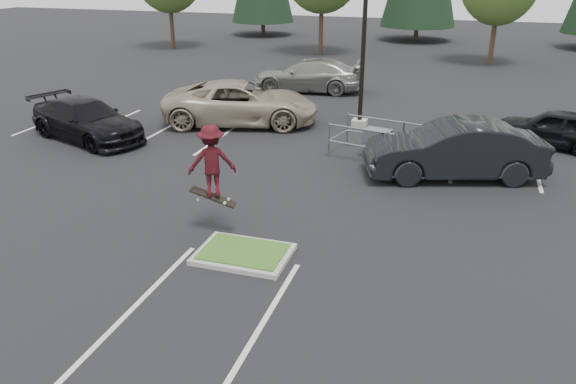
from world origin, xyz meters
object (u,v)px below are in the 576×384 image
(car_r_charc, at_px, (454,150))
(car_l_black, at_px, (85,120))
(car_l_tan, at_px, (239,103))
(car_far_silver, at_px, (309,75))
(cart_corral, at_px, (382,137))
(skateboarder, at_px, (211,162))
(car_r_black, at_px, (555,128))
(light_pole, at_px, (365,15))

(car_r_charc, bearing_deg, car_l_black, -107.28)
(car_l_tan, bearing_deg, car_r_charc, -128.63)
(car_r_charc, xyz_separation_m, car_far_silver, (-7.93, 11.00, -0.08))
(car_l_tan, relative_size, car_l_black, 1.22)
(cart_corral, height_order, car_far_silver, car_far_silver)
(skateboarder, distance_m, car_r_black, 14.01)
(car_l_tan, height_order, car_r_charc, car_r_charc)
(car_l_black, distance_m, car_far_silver, 12.54)
(cart_corral, xyz_separation_m, car_r_black, (5.99, 3.38, -0.07))
(cart_corral, bearing_deg, car_l_tan, 170.58)
(car_l_tan, height_order, car_l_black, car_l_tan)
(light_pole, bearing_deg, car_r_black, -3.81)
(car_r_charc, height_order, car_far_silver, car_r_charc)
(light_pole, relative_size, car_r_charc, 1.80)
(light_pole, relative_size, car_r_black, 2.40)
(cart_corral, relative_size, car_l_black, 0.88)
(car_r_black, height_order, car_far_silver, car_far_silver)
(skateboarder, height_order, car_far_silver, skateboarder)
(light_pole, xyz_separation_m, car_far_silver, (-3.93, 6.00, -3.72))
(car_l_black, height_order, car_r_charc, car_r_charc)
(car_far_silver, bearing_deg, skateboarder, 1.69)
(light_pole, relative_size, car_far_silver, 1.74)
(skateboarder, distance_m, car_l_tan, 10.43)
(car_r_charc, relative_size, car_r_black, 1.33)
(skateboarder, height_order, car_l_black, skateboarder)
(car_r_charc, bearing_deg, car_l_tan, -130.39)
(skateboarder, relative_size, car_l_tan, 0.32)
(car_l_tan, relative_size, car_r_charc, 1.16)
(car_r_charc, distance_m, car_r_black, 5.70)
(car_l_black, relative_size, car_far_silver, 0.92)
(car_far_silver, bearing_deg, car_r_black, 54.58)
(car_l_tan, distance_m, car_l_black, 6.27)
(skateboarder, xyz_separation_m, car_far_silver, (-2.23, 17.00, -1.10))
(car_l_tan, height_order, car_r_black, car_l_tan)
(car_l_black, xyz_separation_m, car_r_black, (17.45, 4.50, -0.06))
(light_pole, relative_size, skateboarder, 4.82)
(light_pole, xyz_separation_m, skateboarder, (-1.70, -11.00, -2.61))
(cart_corral, height_order, car_l_black, car_l_black)
(light_pole, bearing_deg, skateboarder, -98.79)
(light_pole, distance_m, car_r_black, 8.44)
(car_l_tan, xyz_separation_m, car_l_black, (-4.95, -3.84, -0.13))
(car_l_black, xyz_separation_m, car_r_charc, (13.95, 0.00, 0.15))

